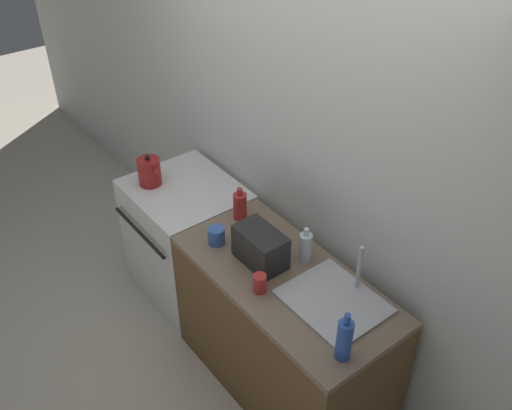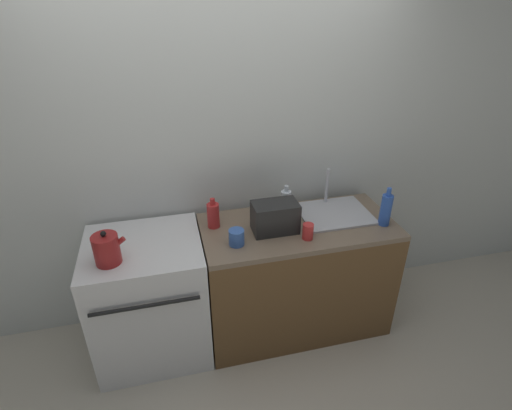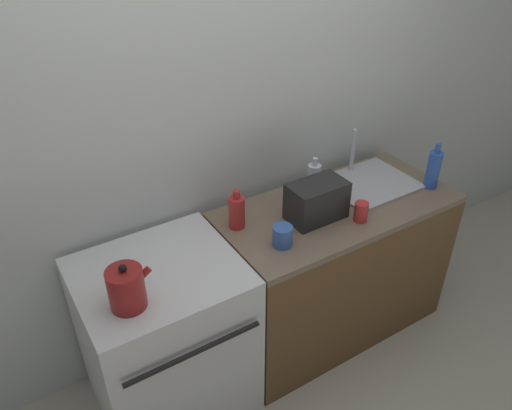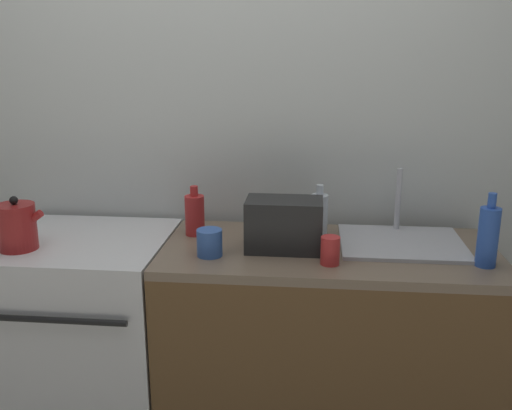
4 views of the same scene
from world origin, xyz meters
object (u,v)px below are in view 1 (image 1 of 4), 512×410
object	(u,v)px
bottle_clear	(305,247)
cup_red	(260,283)
bottle_red	(240,206)
cup_blue	(216,236)
kettle	(149,172)
stove	(188,239)
bottle_blue	(344,339)
toaster	(260,247)

from	to	relation	value
bottle_clear	cup_red	xyz separation A→B (m)	(0.04, -0.35, -0.04)
bottle_red	cup_blue	xyz separation A→B (m)	(0.11, -0.25, -0.04)
kettle	cup_blue	world-z (taller)	kettle
stove	cup_blue	world-z (taller)	cup_blue
stove	bottle_blue	bearing A→B (deg)	-5.12
toaster	bottle_clear	world-z (taller)	bottle_clear
toaster	cup_blue	distance (m)	0.30
cup_blue	cup_red	bearing A→B (deg)	-5.47
bottle_clear	bottle_blue	world-z (taller)	bottle_blue
toaster	bottle_blue	world-z (taller)	bottle_blue
bottle_clear	stove	bearing A→B (deg)	-170.84
bottle_blue	cup_blue	size ratio (longest dim) A/B	2.63
bottle_red	cup_red	bearing A→B (deg)	-27.25
cup_blue	bottle_red	bearing A→B (deg)	113.55
kettle	cup_red	world-z (taller)	kettle
stove	cup_blue	bearing A→B (deg)	-13.52
cup_red	toaster	bearing A→B (deg)	141.01
kettle	bottle_red	xyz separation A→B (m)	(0.66, 0.25, -0.00)
stove	bottle_clear	xyz separation A→B (m)	(1.00, 0.16, 0.52)
bottle_clear	bottle_blue	xyz separation A→B (m)	(0.60, -0.31, 0.02)
kettle	toaster	xyz separation A→B (m)	(1.04, 0.10, 0.01)
toaster	cup_red	distance (m)	0.23
bottle_clear	bottle_red	world-z (taller)	bottle_clear
bottle_blue	cup_red	size ratio (longest dim) A/B	2.60
bottle_clear	cup_blue	bearing A→B (deg)	-144.07
stove	bottle_red	xyz separation A→B (m)	(0.48, 0.11, 0.52)
bottle_blue	toaster	bearing A→B (deg)	172.07
stove	toaster	xyz separation A→B (m)	(0.86, -0.04, 0.53)
bottle_blue	cup_red	bearing A→B (deg)	-175.90
cup_red	bottle_clear	bearing A→B (deg)	96.42
toaster	bottle_clear	size ratio (longest dim) A/B	1.37
bottle_clear	cup_red	distance (m)	0.35
stove	cup_blue	distance (m)	0.77
toaster	cup_red	size ratio (longest dim) A/B	2.82
toaster	cup_blue	size ratio (longest dim) A/B	2.85
bottle_clear	cup_red	world-z (taller)	bottle_clear
stove	cup_red	distance (m)	1.16
bottle_red	bottle_blue	world-z (taller)	bottle_blue
stove	bottle_clear	bearing A→B (deg)	9.16
kettle	bottle_clear	distance (m)	1.22
kettle	stove	bearing A→B (deg)	38.22
bottle_red	cup_blue	distance (m)	0.27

